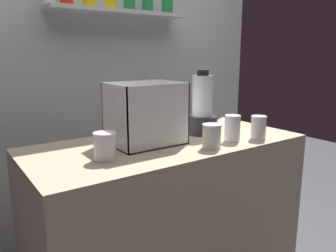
{
  "coord_description": "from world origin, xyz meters",
  "views": [
    {
      "loc": [
        -0.93,
        -1.33,
        1.33
      ],
      "look_at": [
        0.0,
        0.0,
        0.98
      ],
      "focal_mm": 35.48,
      "sensor_mm": 36.0,
      "label": 1
    }
  ],
  "objects_px": {
    "carrot_display_bin": "(147,125)",
    "blender_pitcher": "(202,110)",
    "juice_cup_mango_right": "(258,129)",
    "juice_cup_beet_far_left": "(105,148)",
    "juice_cup_mango_left": "(212,137)",
    "juice_cup_mango_middle": "(232,129)"
  },
  "relations": [
    {
      "from": "carrot_display_bin",
      "to": "juice_cup_mango_right",
      "type": "relative_size",
      "value": 2.79
    },
    {
      "from": "juice_cup_beet_far_left",
      "to": "juice_cup_mango_middle",
      "type": "relative_size",
      "value": 0.89
    },
    {
      "from": "juice_cup_mango_middle",
      "to": "juice_cup_mango_right",
      "type": "bearing_deg",
      "value": -19.5
    },
    {
      "from": "juice_cup_beet_far_left",
      "to": "juice_cup_mango_middle",
      "type": "bearing_deg",
      "value": -6.86
    },
    {
      "from": "carrot_display_bin",
      "to": "blender_pitcher",
      "type": "distance_m",
      "value": 0.36
    },
    {
      "from": "juice_cup_mango_left",
      "to": "juice_cup_mango_right",
      "type": "xyz_separation_m",
      "value": [
        0.32,
        -0.01,
        0.0
      ]
    },
    {
      "from": "carrot_display_bin",
      "to": "juice_cup_mango_left",
      "type": "distance_m",
      "value": 0.32
    },
    {
      "from": "juice_cup_beet_far_left",
      "to": "juice_cup_mango_right",
      "type": "bearing_deg",
      "value": -9.14
    },
    {
      "from": "carrot_display_bin",
      "to": "juice_cup_mango_middle",
      "type": "bearing_deg",
      "value": -28.73
    },
    {
      "from": "juice_cup_beet_far_left",
      "to": "juice_cup_mango_middle",
      "type": "height_order",
      "value": "juice_cup_mango_middle"
    },
    {
      "from": "juice_cup_mango_right",
      "to": "juice_cup_mango_middle",
      "type": "bearing_deg",
      "value": 160.5
    },
    {
      "from": "carrot_display_bin",
      "to": "blender_pitcher",
      "type": "bearing_deg",
      "value": -0.21
    },
    {
      "from": "juice_cup_beet_far_left",
      "to": "juice_cup_mango_right",
      "type": "distance_m",
      "value": 0.81
    },
    {
      "from": "juice_cup_mango_left",
      "to": "juice_cup_mango_middle",
      "type": "xyz_separation_m",
      "value": [
        0.18,
        0.04,
        0.01
      ]
    },
    {
      "from": "carrot_display_bin",
      "to": "blender_pitcher",
      "type": "height_order",
      "value": "blender_pitcher"
    },
    {
      "from": "carrot_display_bin",
      "to": "juice_cup_mango_left",
      "type": "bearing_deg",
      "value": -50.85
    },
    {
      "from": "blender_pitcher",
      "to": "juice_cup_beet_far_left",
      "type": "distance_m",
      "value": 0.66
    },
    {
      "from": "carrot_display_bin",
      "to": "juice_cup_mango_right",
      "type": "xyz_separation_m",
      "value": [
        0.52,
        -0.26,
        -0.04
      ]
    },
    {
      "from": "carrot_display_bin",
      "to": "juice_cup_mango_middle",
      "type": "xyz_separation_m",
      "value": [
        0.38,
        -0.21,
        -0.03
      ]
    },
    {
      "from": "juice_cup_mango_right",
      "to": "juice_cup_beet_far_left",
      "type": "bearing_deg",
      "value": 170.86
    },
    {
      "from": "blender_pitcher",
      "to": "juice_cup_mango_right",
      "type": "distance_m",
      "value": 0.32
    },
    {
      "from": "blender_pitcher",
      "to": "juice_cup_beet_far_left",
      "type": "height_order",
      "value": "blender_pitcher"
    }
  ]
}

